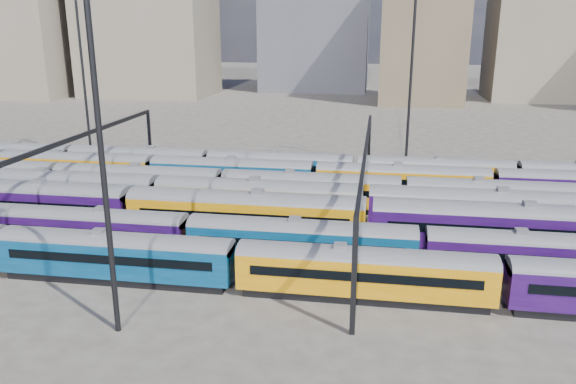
# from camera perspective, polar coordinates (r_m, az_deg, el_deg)

# --- Properties ---
(ground) EXTENTS (500.00, 500.00, 0.00)m
(ground) POSITION_cam_1_polar(r_m,az_deg,el_deg) (56.58, -2.60, -3.07)
(ground) COLOR #46423C
(ground) RESTS_ON ground
(rake_0) EXTENTS (93.69, 2.75, 4.61)m
(rake_0) POSITION_cam_1_polar(r_m,az_deg,el_deg) (40.67, 7.74, -7.63)
(rake_0) COLOR black
(rake_0) RESTS_ON ground
(rake_1) EXTENTS (133.34, 2.79, 4.68)m
(rake_1) POSITION_cam_1_polar(r_m,az_deg,el_deg) (51.66, -20.21, -3.17)
(rake_1) COLOR black
(rake_1) RESTS_ON ground
(rake_2) EXTENTS (110.54, 3.24, 5.46)m
(rake_2) POSITION_cam_1_polar(r_m,az_deg,el_deg) (60.19, -25.36, -0.62)
(rake_2) COLOR black
(rake_2) RESTS_ON ground
(rake_3) EXTENTS (126.46, 3.08, 5.20)m
(rake_3) POSITION_cam_1_polar(r_m,az_deg,el_deg) (54.63, 7.93, -0.93)
(rake_3) COLOR black
(rake_3) RESTS_ON ground
(rake_4) EXTENTS (116.43, 2.84, 4.77)m
(rake_4) POSITION_cam_1_polar(r_m,az_deg,el_deg) (59.55, 11.63, 0.13)
(rake_4) COLOR black
(rake_4) RESTS_ON ground
(rake_5) EXTENTS (137.29, 2.87, 4.82)m
(rake_5) POSITION_cam_1_polar(r_m,az_deg,el_deg) (64.35, 11.48, 1.40)
(rake_5) COLOR black
(rake_5) RESTS_ON ground
(rake_6) EXTENTS (112.05, 2.74, 4.59)m
(rake_6) POSITION_cam_1_polar(r_m,az_deg,el_deg) (69.21, 6.85, 2.57)
(rake_6) COLOR black
(rake_6) RESTS_ON ground
(gantry_1) EXTENTS (0.35, 40.35, 8.03)m
(gantry_1) POSITION_cam_1_polar(r_m,az_deg,el_deg) (61.91, -21.17, 4.06)
(gantry_1) COLOR black
(gantry_1) RESTS_ON ground
(gantry_2) EXTENTS (0.35, 40.35, 8.03)m
(gantry_2) POSITION_cam_1_polar(r_m,az_deg,el_deg) (53.57, 7.86, 3.23)
(gantry_2) COLOR black
(gantry_2) RESTS_ON ground
(mast_1) EXTENTS (1.40, 0.50, 25.60)m
(mast_1) POSITION_cam_1_polar(r_m,az_deg,el_deg) (84.91, -20.19, 12.17)
(mast_1) COLOR black
(mast_1) RESTS_ON ground
(mast_2) EXTENTS (1.40, 0.50, 25.60)m
(mast_2) POSITION_cam_1_polar(r_m,az_deg,el_deg) (34.52, -18.77, 7.34)
(mast_2) COLOR black
(mast_2) RESTS_ON ground
(mast_3) EXTENTS (1.40, 0.50, 25.60)m
(mast_3) POSITION_cam_1_polar(r_m,az_deg,el_deg) (76.42, 12.45, 12.40)
(mast_3) COLOR black
(mast_3) RESTS_ON ground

